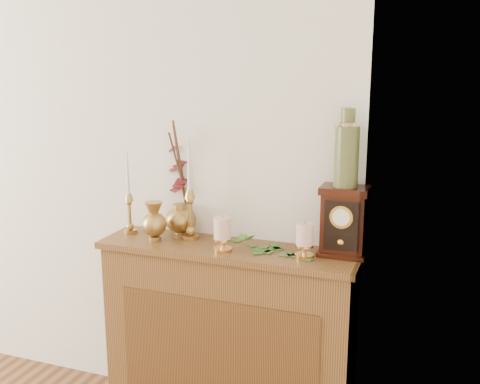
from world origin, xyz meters
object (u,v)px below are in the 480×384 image
at_px(bud_vase, 154,222).
at_px(ceramic_vase, 347,152).
at_px(mantel_clock, 344,222).
at_px(candlestick_left, 129,207).
at_px(candlestick_center, 190,207).
at_px(ginger_jar, 180,182).

relative_size(bud_vase, ceramic_vase, 0.56).
bearing_deg(mantel_clock, candlestick_left, -178.32).
relative_size(candlestick_center, mantel_clock, 1.59).
xyz_separation_m(candlestick_center, mantel_clock, (0.74, 0.02, -0.01)).
relative_size(bud_vase, ginger_jar, 0.33).
bearing_deg(candlestick_left, mantel_clock, 1.59).
distance_m(candlestick_left, mantel_clock, 1.07).
bearing_deg(ceramic_vase, candlestick_left, -178.26).
height_order(candlestick_left, ginger_jar, ginger_jar).
height_order(ginger_jar, mantel_clock, ginger_jar).
distance_m(candlestick_left, ceramic_vase, 1.12).
distance_m(bud_vase, ceramic_vase, 0.97).
height_order(candlestick_left, ceramic_vase, ceramic_vase).
xyz_separation_m(candlestick_center, bud_vase, (-0.15, -0.08, -0.07)).
height_order(candlestick_center, mantel_clock, candlestick_center).
xyz_separation_m(mantel_clock, ceramic_vase, (0.00, 0.00, 0.31)).
relative_size(bud_vase, mantel_clock, 0.61).
bearing_deg(bud_vase, candlestick_left, 159.03).
xyz_separation_m(ginger_jar, ceramic_vase, (0.84, -0.09, 0.21)).
bearing_deg(mantel_clock, ceramic_vase, 90.00).
bearing_deg(candlestick_left, ceramic_vase, 1.74).
relative_size(candlestick_left, ceramic_vase, 1.23).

